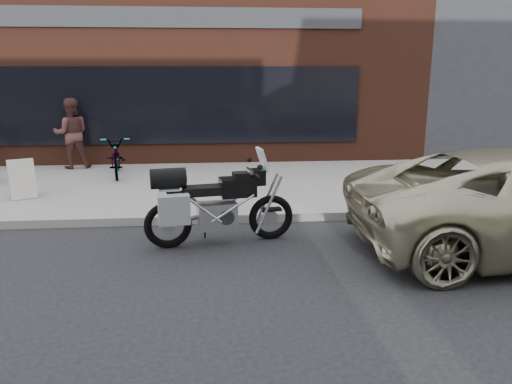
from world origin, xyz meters
name	(u,v)px	position (x,y,z in m)	size (l,w,h in m)	color
ground	(309,343)	(0.00, 0.00, 0.00)	(120.00, 120.00, 0.00)	black
near_sidewalk	(253,181)	(0.00, 7.00, 0.07)	(44.00, 6.00, 0.15)	gray
storefront	(181,79)	(-2.00, 13.98, 2.25)	(14.00, 10.07, 4.50)	#50261A
neighbour_building	(504,58)	(10.00, 14.00, 3.00)	(10.00, 10.00, 6.00)	#2B2C31
motorcycle	(211,205)	(-0.97, 2.97, 0.64)	(2.34, 1.00, 1.49)	black
bicycle_front	(117,156)	(-3.22, 7.59, 0.63)	(0.64, 1.83, 0.96)	gray
sandwich_sign	(22,178)	(-4.72, 5.63, 0.54)	(0.63, 0.61, 0.77)	beige
cafe_patron_left	(71,134)	(-4.50, 8.60, 1.04)	(0.87, 0.68, 1.78)	#522E2B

